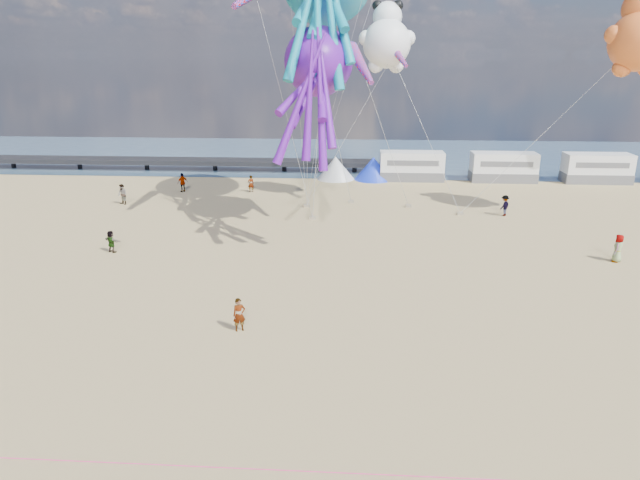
% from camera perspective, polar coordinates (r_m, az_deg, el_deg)
% --- Properties ---
extents(ground, '(120.00, 120.00, 0.00)m').
position_cam_1_polar(ground, '(23.54, 2.77, -14.41)').
color(ground, tan).
rests_on(ground, ground).
extents(water, '(120.00, 120.00, 0.00)m').
position_cam_1_polar(water, '(75.93, 3.52, 8.43)').
color(water, '#364F67').
rests_on(water, ground).
extents(pier, '(60.00, 3.00, 0.50)m').
position_cam_1_polar(pier, '(70.77, -20.03, 7.49)').
color(pier, black).
rests_on(pier, ground).
extents(motorhome_0, '(6.60, 2.50, 3.00)m').
position_cam_1_polar(motorhome_0, '(61.18, 9.14, 7.32)').
color(motorhome_0, silver).
rests_on(motorhome_0, ground).
extents(motorhome_1, '(6.60, 2.50, 3.00)m').
position_cam_1_polar(motorhome_1, '(62.80, 17.86, 6.96)').
color(motorhome_1, silver).
rests_on(motorhome_1, ground).
extents(motorhome_2, '(6.60, 2.50, 3.00)m').
position_cam_1_polar(motorhome_2, '(65.77, 25.96, 6.48)').
color(motorhome_2, silver).
rests_on(motorhome_2, ground).
extents(tent_white, '(4.00, 4.00, 2.40)m').
position_cam_1_polar(tent_white, '(60.99, 1.57, 7.22)').
color(tent_white, white).
rests_on(tent_white, ground).
extents(tent_blue, '(4.00, 4.00, 2.40)m').
position_cam_1_polar(tent_blue, '(60.98, 5.36, 7.15)').
color(tent_blue, '#1933CC').
rests_on(tent_blue, ground).
extents(rope_line, '(34.00, 0.03, 0.03)m').
position_cam_1_polar(rope_line, '(19.49, 2.49, -22.25)').
color(rope_line, '#F2338C').
rests_on(rope_line, ground).
extents(standing_person, '(0.71, 0.60, 1.65)m').
position_cam_1_polar(standing_person, '(27.65, -8.09, -7.41)').
color(standing_person, tan).
rests_on(standing_person, ground).
extents(beachgoer_0, '(0.72, 0.79, 1.81)m').
position_cam_1_polar(beachgoer_0, '(40.93, 27.66, -0.74)').
color(beachgoer_0, '#7F6659').
rests_on(beachgoer_0, ground).
extents(beachgoer_1, '(1.06, 0.97, 1.82)m').
position_cam_1_polar(beachgoer_1, '(53.30, -19.15, 4.33)').
color(beachgoer_1, '#7F6659').
rests_on(beachgoer_1, ground).
extents(beachgoer_2, '(1.05, 1.06, 1.73)m').
position_cam_1_polar(beachgoer_2, '(49.13, 17.98, 3.29)').
color(beachgoer_2, '#7F6659').
rests_on(beachgoer_2, ground).
extents(beachgoer_3, '(1.33, 1.31, 1.83)m').
position_cam_1_polar(beachgoer_3, '(56.71, -13.57, 5.61)').
color(beachgoer_3, '#7F6659').
rests_on(beachgoer_3, ground).
extents(beachgoer_4, '(0.95, 0.71, 1.50)m').
position_cam_1_polar(beachgoer_4, '(40.55, -20.15, -0.14)').
color(beachgoer_4, '#7F6659').
rests_on(beachgoer_4, ground).
extents(beachgoer_5, '(1.55, 1.08, 1.61)m').
position_cam_1_polar(beachgoer_5, '(55.55, -6.93, 5.61)').
color(beachgoer_5, '#7F6659').
rests_on(beachgoer_5, ground).
extents(sandbag_a, '(0.50, 0.35, 0.22)m').
position_cam_1_polar(sandbag_a, '(45.97, -0.74, 2.23)').
color(sandbag_a, gray).
rests_on(sandbag_a, ground).
extents(sandbag_b, '(0.50, 0.35, 0.22)m').
position_cam_1_polar(sandbag_b, '(51.19, 3.13, 3.85)').
color(sandbag_b, gray).
rests_on(sandbag_b, ground).
extents(sandbag_c, '(0.50, 0.35, 0.22)m').
position_cam_1_polar(sandbag_c, '(48.59, 13.84, 2.57)').
color(sandbag_c, gray).
rests_on(sandbag_c, ground).
extents(sandbag_d, '(0.50, 0.35, 0.22)m').
position_cam_1_polar(sandbag_d, '(50.24, 8.82, 3.39)').
color(sandbag_d, gray).
rests_on(sandbag_d, ground).
extents(sandbag_e, '(0.50, 0.35, 0.22)m').
position_cam_1_polar(sandbag_e, '(49.72, -1.32, 3.44)').
color(sandbag_e, gray).
rests_on(sandbag_e, ground).
extents(kite_octopus_purple, '(6.30, 10.58, 11.30)m').
position_cam_1_polar(kite_octopus_purple, '(41.62, -0.13, 17.41)').
color(kite_octopus_purple, '#5A1195').
extents(kite_panda, '(5.83, 5.66, 6.58)m').
position_cam_1_polar(kite_panda, '(48.55, 6.69, 18.92)').
color(kite_panda, white).
extents(kite_teddy_orange, '(6.45, 6.28, 7.16)m').
position_cam_1_polar(kite_teddy_orange, '(48.48, 29.29, 16.93)').
color(kite_teddy_orange, orange).
extents(windsock_mid, '(2.55, 5.37, 5.32)m').
position_cam_1_polar(windsock_mid, '(41.62, 4.10, 17.08)').
color(windsock_mid, red).
extents(windsock_right, '(2.48, 4.72, 4.70)m').
position_cam_1_polar(windsock_right, '(47.44, 7.56, 18.23)').
color(windsock_right, red).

